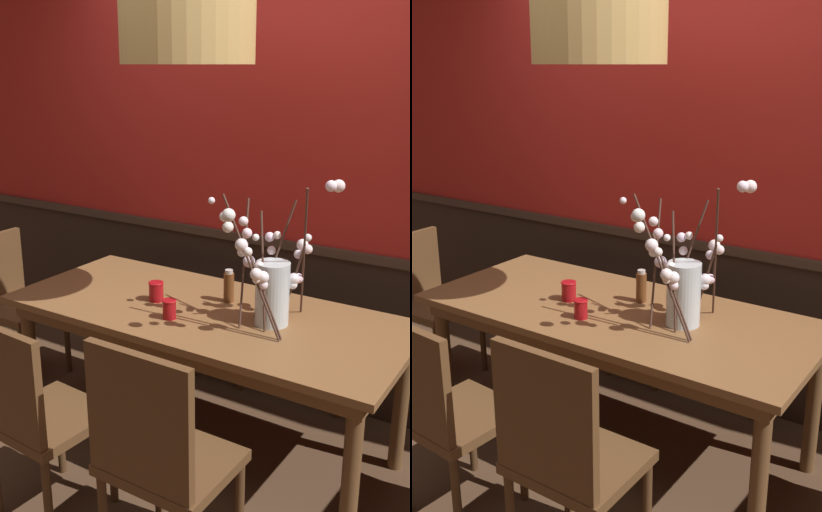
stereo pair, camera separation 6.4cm
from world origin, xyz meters
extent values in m
plane|color=#4C3321|center=(0.00, 0.00, 0.00)|extent=(24.00, 24.00, 0.00)
cube|color=#2D2119|center=(0.00, 0.76, 0.45)|extent=(5.35, 0.12, 0.89)
cube|color=#3E2E24|center=(0.00, 0.75, 0.91)|extent=(5.35, 0.14, 0.05)
cube|color=#B2231E|center=(0.00, 0.76, 1.85)|extent=(5.35, 0.12, 1.93)
cube|color=brown|center=(0.00, 0.00, 0.73)|extent=(1.94, 0.85, 0.04)
cube|color=brown|center=(0.00, 0.00, 0.67)|extent=(1.83, 0.74, 0.08)
cylinder|color=brown|center=(-0.88, -0.34, 0.35)|extent=(0.07, 0.07, 0.71)
cylinder|color=brown|center=(0.88, -0.34, 0.35)|extent=(0.07, 0.07, 0.71)
cylinder|color=brown|center=(-0.88, 0.34, 0.35)|extent=(0.07, 0.07, 0.71)
cylinder|color=brown|center=(0.88, 0.34, 0.35)|extent=(0.07, 0.07, 0.71)
cube|color=brown|center=(0.29, 0.78, 0.47)|extent=(0.48, 0.44, 0.04)
cube|color=brown|center=(0.31, 0.97, 0.72)|extent=(0.43, 0.07, 0.46)
cylinder|color=#492F1A|center=(0.48, 0.60, 0.22)|extent=(0.04, 0.04, 0.44)
cylinder|color=#492F1A|center=(0.09, 0.63, 0.22)|extent=(0.04, 0.04, 0.44)
cylinder|color=#492F1A|center=(0.50, 0.94, 0.22)|extent=(0.04, 0.04, 0.44)
cylinder|color=#492F1A|center=(0.11, 0.97, 0.22)|extent=(0.04, 0.04, 0.44)
cube|color=brown|center=(0.33, -0.74, 0.46)|extent=(0.46, 0.41, 0.04)
cube|color=brown|center=(0.33, -0.92, 0.73)|extent=(0.43, 0.04, 0.50)
cylinder|color=#492F1A|center=(0.13, -0.57, 0.22)|extent=(0.04, 0.04, 0.43)
cylinder|color=#492F1A|center=(0.53, -0.57, 0.22)|extent=(0.04, 0.04, 0.43)
cube|color=brown|center=(-0.29, 0.75, 0.46)|extent=(0.41, 0.41, 0.04)
cube|color=brown|center=(-0.28, 0.93, 0.73)|extent=(0.38, 0.04, 0.48)
cylinder|color=#492F1A|center=(-0.12, 0.57, 0.22)|extent=(0.04, 0.04, 0.44)
cylinder|color=#492F1A|center=(-0.46, 0.58, 0.22)|extent=(0.04, 0.04, 0.44)
cylinder|color=#492F1A|center=(-0.11, 0.92, 0.22)|extent=(0.04, 0.04, 0.44)
cylinder|color=#492F1A|center=(-0.45, 0.93, 0.22)|extent=(0.04, 0.04, 0.44)
cube|color=brown|center=(-1.33, 0.00, 0.46)|extent=(0.44, 0.43, 0.04)
cylinder|color=#492F1A|center=(-1.15, 0.19, 0.22)|extent=(0.04, 0.04, 0.44)
cylinder|color=#492F1A|center=(-1.14, -0.17, 0.22)|extent=(0.04, 0.04, 0.44)
cylinder|color=#492F1A|center=(-1.52, 0.18, 0.22)|extent=(0.04, 0.04, 0.44)
cube|color=brown|center=(-0.29, -0.76, 0.44)|extent=(0.43, 0.44, 0.04)
cube|color=brown|center=(-0.30, -0.95, 0.69)|extent=(0.39, 0.06, 0.45)
cylinder|color=#492F1A|center=(-0.45, -0.57, 0.21)|extent=(0.04, 0.04, 0.42)
cylinder|color=#492F1A|center=(-0.10, -0.59, 0.21)|extent=(0.04, 0.04, 0.42)
cylinder|color=#492F1A|center=(-0.13, -0.95, 0.21)|extent=(0.04, 0.04, 0.42)
cylinder|color=silver|center=(0.35, 0.02, 0.89)|extent=(0.15, 0.15, 0.29)
cylinder|color=silver|center=(0.35, 0.02, 0.78)|extent=(0.14, 0.14, 0.06)
cylinder|color=#472D23|center=(0.32, -0.13, 1.05)|extent=(0.31, 0.03, 0.60)
sphere|color=white|center=(0.29, -0.27, 1.30)|extent=(0.05, 0.05, 0.05)
sphere|color=white|center=(0.33, -0.22, 1.27)|extent=(0.04, 0.04, 0.04)
sphere|color=white|center=(0.30, -0.19, 1.16)|extent=(0.05, 0.05, 0.05)
cylinder|color=#472D23|center=(0.32, -0.02, 1.00)|extent=(0.11, 0.14, 0.51)
sphere|color=white|center=(0.30, -0.03, 1.02)|extent=(0.05, 0.05, 0.05)
sphere|color=white|center=(0.25, -0.06, 1.17)|extent=(0.04, 0.04, 0.04)
sphere|color=white|center=(0.27, -0.01, 1.15)|extent=(0.03, 0.03, 0.03)
cylinder|color=#472D23|center=(0.21, 0.00, 1.02)|extent=(0.10, 0.23, 0.54)
sphere|color=white|center=(0.24, 0.00, 1.02)|extent=(0.06, 0.06, 0.06)
sphere|color=white|center=(0.13, -0.05, 1.23)|extent=(0.04, 0.04, 0.04)
sphere|color=white|center=(0.07, -0.05, 1.29)|extent=(0.03, 0.03, 0.03)
sphere|color=white|center=(0.20, 0.00, 1.06)|extent=(0.04, 0.04, 0.04)
sphere|color=white|center=(0.15, -0.04, 1.18)|extent=(0.05, 0.05, 0.05)
cylinder|color=#472D23|center=(0.41, 0.12, 0.94)|extent=(0.14, 0.09, 0.38)
sphere|color=white|center=(0.41, 0.18, 1.09)|extent=(0.05, 0.05, 0.05)
sphere|color=white|center=(0.41, 0.10, 0.95)|extent=(0.05, 0.05, 0.05)
sphere|color=white|center=(0.42, 0.14, 0.94)|extent=(0.05, 0.05, 0.05)
sphere|color=white|center=(0.41, 0.10, 0.92)|extent=(0.04, 0.04, 0.04)
sphere|color=white|center=(0.40, 0.15, 1.05)|extent=(0.04, 0.04, 0.04)
sphere|color=white|center=(0.45, 0.15, 1.08)|extent=(0.04, 0.04, 0.04)
cylinder|color=#472D23|center=(0.32, 0.09, 1.02)|extent=(0.15, 0.12, 0.55)
sphere|color=white|center=(0.28, 0.10, 1.12)|extent=(0.04, 0.04, 0.04)
sphere|color=white|center=(0.32, 0.10, 1.14)|extent=(0.04, 0.04, 0.04)
sphere|color=white|center=(0.30, 0.10, 1.06)|extent=(0.04, 0.04, 0.04)
cylinder|color=#472D23|center=(0.46, 0.10, 1.07)|extent=(0.12, 0.25, 0.64)
sphere|color=white|center=(0.47, 0.11, 1.15)|extent=(0.03, 0.03, 0.03)
sphere|color=white|center=(0.57, 0.16, 1.38)|extent=(0.06, 0.06, 0.06)
sphere|color=white|center=(0.55, 0.13, 1.38)|extent=(0.05, 0.05, 0.05)
cylinder|color=#472D23|center=(0.36, -0.11, 0.96)|extent=(0.22, 0.03, 0.43)
sphere|color=white|center=(0.36, -0.16, 1.01)|extent=(0.03, 0.03, 0.03)
sphere|color=white|center=(0.36, -0.16, 1.03)|extent=(0.05, 0.05, 0.05)
sphere|color=white|center=(0.37, -0.12, 0.97)|extent=(0.04, 0.04, 0.04)
sphere|color=white|center=(0.37, -0.12, 1.01)|extent=(0.05, 0.05, 0.05)
sphere|color=white|center=(0.33, -0.19, 1.13)|extent=(0.04, 0.04, 0.04)
cylinder|color=#9E0F14|center=(-0.26, -0.04, 0.79)|extent=(0.07, 0.07, 0.10)
torus|color=red|center=(-0.26, -0.04, 0.84)|extent=(0.08, 0.08, 0.01)
cylinder|color=silver|center=(-0.26, -0.04, 0.78)|extent=(0.05, 0.05, 0.05)
cylinder|color=#9E0F14|center=(-0.08, -0.19, 0.79)|extent=(0.06, 0.06, 0.09)
torus|color=red|center=(-0.08, -0.19, 0.83)|extent=(0.07, 0.07, 0.01)
cylinder|color=silver|center=(-0.08, -0.19, 0.78)|extent=(0.04, 0.04, 0.05)
cylinder|color=brown|center=(0.04, 0.15, 0.82)|extent=(0.05, 0.05, 0.15)
cylinder|color=beige|center=(0.04, 0.15, 0.90)|extent=(0.04, 0.04, 0.02)
cylinder|color=tan|center=(-0.06, -0.05, 2.02)|extent=(0.58, 0.58, 0.29)
sphere|color=#F9EAB7|center=(-0.06, -0.05, 1.97)|extent=(0.14, 0.14, 0.14)
camera|label=1|loc=(1.50, -2.33, 1.87)|focal=43.53mm
camera|label=2|loc=(1.56, -2.30, 1.87)|focal=43.53mm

